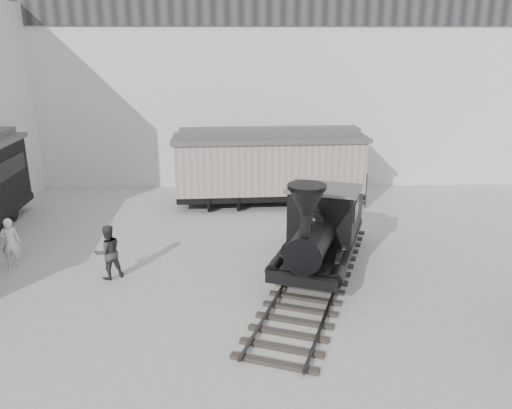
{
  "coord_description": "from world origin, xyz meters",
  "views": [
    {
      "loc": [
        -0.61,
        -11.64,
        7.1
      ],
      "look_at": [
        -0.2,
        4.33,
        2.0
      ],
      "focal_mm": 35.0,
      "sensor_mm": 36.0,
      "label": 1
    }
  ],
  "objects_px": {
    "boxcar": "(269,165)",
    "locomotive": "(320,235)",
    "visitor_a": "(11,243)",
    "visitor_b": "(108,252)"
  },
  "relations": [
    {
      "from": "boxcar",
      "to": "locomotive",
      "type": "bearing_deg",
      "value": -83.41
    },
    {
      "from": "boxcar",
      "to": "visitor_a",
      "type": "height_order",
      "value": "boxcar"
    },
    {
      "from": "locomotive",
      "to": "visitor_a",
      "type": "bearing_deg",
      "value": -163.87
    },
    {
      "from": "boxcar",
      "to": "visitor_b",
      "type": "xyz_separation_m",
      "value": [
        -5.48,
        -7.71,
        -0.98
      ]
    },
    {
      "from": "visitor_a",
      "to": "visitor_b",
      "type": "bearing_deg",
      "value": 154.24
    },
    {
      "from": "visitor_a",
      "to": "locomotive",
      "type": "bearing_deg",
      "value": 166.18
    },
    {
      "from": "locomotive",
      "to": "visitor_a",
      "type": "distance_m",
      "value": 10.25
    },
    {
      "from": "visitor_a",
      "to": "visitor_b",
      "type": "height_order",
      "value": "visitor_b"
    },
    {
      "from": "locomotive",
      "to": "boxcar",
      "type": "distance_m",
      "value": 7.49
    },
    {
      "from": "locomotive",
      "to": "visitor_b",
      "type": "distance_m",
      "value": 6.78
    }
  ]
}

